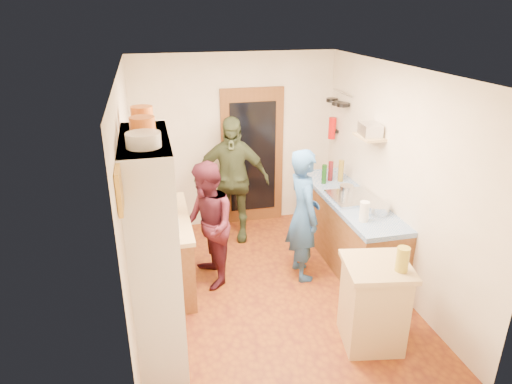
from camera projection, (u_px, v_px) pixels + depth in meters
name	position (u px, v px, depth m)	size (l,w,h in m)	color
floor	(270.00, 290.00, 5.53)	(3.00, 4.00, 0.02)	#8D4613
ceiling	(273.00, 69.00, 4.54)	(3.00, 4.00, 0.02)	silver
wall_back	(236.00, 142.00, 6.84)	(3.00, 0.02, 2.60)	silver
wall_front	(346.00, 294.00, 3.22)	(3.00, 0.02, 2.60)	silver
wall_left	(130.00, 203.00, 4.70)	(0.02, 4.00, 2.60)	silver
wall_right	(395.00, 179.00, 5.36)	(0.02, 4.00, 2.60)	silver
door_frame	(252.00, 157.00, 6.95)	(0.95, 0.06, 2.10)	brown
door_glass	(253.00, 158.00, 6.92)	(0.70, 0.02, 1.70)	black
hutch_body	(155.00, 256.00, 4.10)	(0.40, 1.20, 2.20)	silver
hutch_top_shelf	(144.00, 140.00, 3.70)	(0.40, 1.14, 0.04)	silver
plate_stack	(143.00, 140.00, 3.42)	(0.26, 0.26, 0.11)	white
orange_pot_a	(143.00, 127.00, 3.68)	(0.20, 0.20, 0.16)	orange
orange_pot_b	(142.00, 116.00, 4.01)	(0.20, 0.20, 0.17)	orange
left_counter_base	(164.00, 253.00, 5.51)	(0.60, 1.40, 0.85)	brown
left_counter_top	(162.00, 219.00, 5.34)	(0.64, 1.44, 0.05)	tan
toaster	(168.00, 229.00, 4.85)	(0.23, 0.15, 0.17)	white
kettle	(157.00, 213.00, 5.20)	(0.17, 0.17, 0.19)	white
orange_bowl	(168.00, 211.00, 5.40)	(0.18, 0.18, 0.08)	orange
chopping_board	(161.00, 197.00, 5.85)	(0.30, 0.22, 0.03)	tan
right_counter_base	(347.00, 230.00, 6.07)	(0.60, 2.20, 0.84)	brown
right_counter_top	(350.00, 199.00, 5.90)	(0.62, 2.22, 0.06)	#0F48A5
hob	(352.00, 198.00, 5.82)	(0.55, 0.58, 0.04)	silver
pot_on_hob	(346.00, 190.00, 5.85)	(0.18, 0.18, 0.12)	silver
bottle_a	(324.00, 174.00, 6.29)	(0.07, 0.07, 0.27)	#143F14
bottle_b	(330.00, 171.00, 6.40)	(0.07, 0.07, 0.28)	#591419
bottle_c	(341.00, 171.00, 6.37)	(0.08, 0.08, 0.31)	olive
paper_towel	(364.00, 212.00, 5.18)	(0.11, 0.11, 0.24)	white
mixing_bowl	(377.00, 209.00, 5.41)	(0.29, 0.29, 0.11)	silver
island_base	(373.00, 306.00, 4.52)	(0.55, 0.55, 0.86)	tan
island_top	(378.00, 266.00, 4.34)	(0.62, 0.62, 0.05)	tan
cutting_board	(371.00, 263.00, 4.38)	(0.35, 0.28, 0.02)	white
oil_jar	(403.00, 259.00, 4.19)	(0.12, 0.12, 0.24)	#AD9E2D
pan_rail	(343.00, 93.00, 6.44)	(0.02, 0.02, 0.65)	silver
pan_hang_a	(343.00, 105.00, 6.32)	(0.18, 0.18, 0.05)	black
pan_hang_b	(337.00, 103.00, 6.50)	(0.16, 0.16, 0.05)	black
pan_hang_c	(332.00, 100.00, 6.68)	(0.17, 0.17, 0.05)	black
wall_shelf	(369.00, 137.00, 5.58)	(0.26, 0.42, 0.03)	tan
radio	(370.00, 130.00, 5.55)	(0.22, 0.30, 0.15)	silver
ext_bracket	(336.00, 131.00, 6.82)	(0.06, 0.10, 0.04)	black
fire_extinguisher	(332.00, 128.00, 6.79)	(0.11, 0.11, 0.32)	red
picture_frame	(119.00, 190.00, 3.03)	(0.03, 0.25, 0.30)	gold
person_hob	(307.00, 215.00, 5.53)	(0.61, 0.40, 1.67)	#295394
person_left	(209.00, 224.00, 5.43)	(0.75, 0.59, 1.55)	#441623
person_back	(232.00, 180.00, 6.45)	(1.07, 0.44, 1.82)	#323B25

